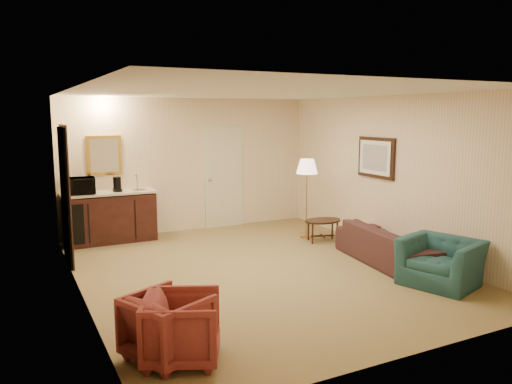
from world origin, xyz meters
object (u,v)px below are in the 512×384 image
Objects in this scene: teal_armchair at (441,254)px; microwave at (79,184)px; wetbar_cabinet at (109,217)px; rose_chair_far at (182,325)px; coffee_maker at (117,184)px; sofa at (388,239)px; coffee_table at (323,231)px; waste_bin at (147,231)px; rose_chair_near at (168,323)px; floor_lamp at (307,198)px.

teal_armchair is 1.85× the size of microwave.
wetbar_cabinet reaches higher than rose_chair_far.
coffee_maker is at bearing -160.09° from teal_armchair.
microwave is at bearing -173.69° from wetbar_cabinet.
sofa reaches higher than rose_chair_far.
microwave is at bearing -171.55° from coffee_maker.
coffee_table is (3.70, 3.11, -0.15)m from rose_chair_far.
waste_bin is (-2.80, 1.65, -0.07)m from coffee_table.
waste_bin is at bearing -36.82° from rose_chair_near.
coffee_table is at bearing 13.12° from sofa.
coffee_maker is (0.65, -0.02, -0.04)m from microwave.
rose_chair_near is 0.15m from rose_chair_far.
rose_chair_near is 1.34× the size of microwave.
rose_chair_near is at bearing -103.39° from teal_armchair.
rose_chair_near is 1.00× the size of coffee_table.
coffee_maker is at bearing -30.78° from rose_chair_near.
floor_lamp is 3.45m from coffee_maker.
rose_chair_near is (-3.95, -1.45, -0.03)m from sofa.
floor_lamp is at bearing -24.84° from waste_bin.
coffee_maker reaches higher than coffee_table.
sofa is 3.75× the size of microwave.
wetbar_cabinet is 3.61m from floor_lamp.
sofa is 5.26m from microwave.
microwave is at bearing 179.27° from waste_bin.
microwave is at bearing 157.15° from coffee_table.
rose_chair_far is (-0.25, -4.83, -0.11)m from wetbar_cabinet.
wetbar_cabinet reaches higher than coffee_table.
microwave is at bearing 59.51° from sofa.
rose_chair_far is 2.63× the size of coffee_maker.
teal_armchair reaches higher than waste_bin.
wetbar_cabinet is at bearing 158.49° from floor_lamp.
coffee_table is 0.47× the size of floor_lamp.
sofa is 1.57m from coffee_table.
teal_armchair is 0.65× the size of floor_lamp.
rose_chair_near is 0.47× the size of floor_lamp.
floor_lamp is (-0.25, 1.95, 0.36)m from sofa.
wetbar_cabinet is 5.63m from teal_armchair.
rose_chair_near reaches higher than waste_bin.
coffee_table is (-0.15, 1.55, -0.18)m from sofa.
coffee_table is 2.60× the size of waste_bin.
coffee_table is at bearing -75.96° from floor_lamp.
floor_lamp is at bearing 104.04° from coffee_table.
wetbar_cabinet is at bearing 55.36° from sofa.
teal_armchair is 3.59× the size of waste_bin.
coffee_table is at bearing -30.51° from waste_bin.
floor_lamp is (3.60, 3.51, 0.39)m from rose_chair_far.
rose_chair_far is at bearing -159.99° from rose_chair_near.
coffee_maker is at bearing -179.51° from waste_bin.
waste_bin is 1.50m from microwave.
waste_bin is 1.05m from coffee_maker.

